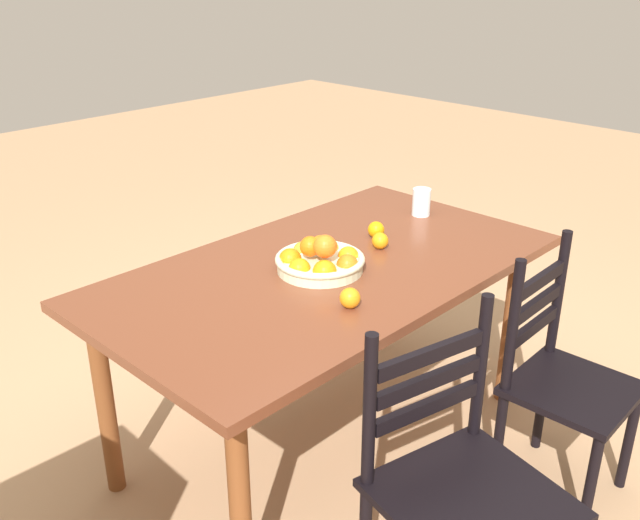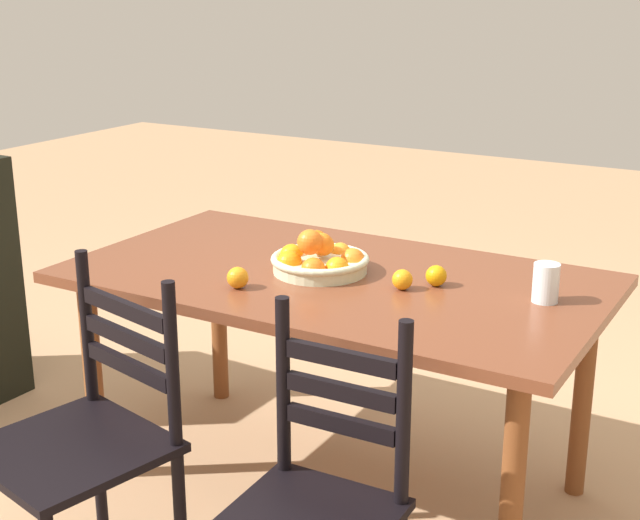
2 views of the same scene
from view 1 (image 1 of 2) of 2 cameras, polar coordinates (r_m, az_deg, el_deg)
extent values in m
plane|color=tan|center=(2.91, 0.54, -14.14)|extent=(12.00, 12.00, 0.00)
cube|color=brown|center=(2.53, 0.61, -0.83)|extent=(1.69, 0.94, 0.04)
cylinder|color=brown|center=(3.40, 4.67, -1.18)|extent=(0.06, 0.06, 0.72)
cylinder|color=brown|center=(2.58, -16.93, -11.04)|extent=(0.06, 0.06, 0.72)
cylinder|color=brown|center=(3.05, 15.10, -5.07)|extent=(0.06, 0.06, 0.72)
cylinder|color=brown|center=(2.10, -6.46, -19.31)|extent=(0.06, 0.06, 0.72)
cube|color=black|center=(2.03, 12.12, -18.40)|extent=(0.55, 0.55, 0.03)
cylinder|color=black|center=(2.40, 11.76, -17.97)|extent=(0.04, 0.04, 0.43)
cylinder|color=black|center=(1.89, 4.00, -12.08)|extent=(0.04, 0.04, 0.46)
cylinder|color=black|center=(2.12, 12.82, -8.37)|extent=(0.04, 0.04, 0.46)
cube|color=black|center=(2.03, 8.58, -11.68)|extent=(0.36, 0.11, 0.04)
cube|color=black|center=(1.98, 8.73, -9.67)|extent=(0.36, 0.11, 0.04)
cube|color=black|center=(1.94, 8.88, -7.56)|extent=(0.36, 0.11, 0.04)
cube|color=black|center=(2.59, 19.73, -9.77)|extent=(0.40, 0.40, 0.03)
cylinder|color=black|center=(2.54, 20.96, -16.75)|extent=(0.04, 0.04, 0.41)
cylinder|color=black|center=(2.80, 23.67, -13.09)|extent=(0.04, 0.04, 0.41)
cylinder|color=black|center=(2.63, 14.19, -14.11)|extent=(0.04, 0.04, 0.41)
cylinder|color=black|center=(2.88, 17.46, -10.87)|extent=(0.04, 0.04, 0.41)
cylinder|color=black|center=(2.38, 15.30, -5.19)|extent=(0.04, 0.04, 0.47)
cylinder|color=black|center=(2.65, 18.68, -2.52)|extent=(0.04, 0.04, 0.47)
cube|color=black|center=(2.55, 16.90, -5.14)|extent=(0.30, 0.03, 0.04)
cube|color=black|center=(2.51, 17.14, -3.38)|extent=(0.30, 0.03, 0.04)
cube|color=black|center=(2.47, 17.38, -1.56)|extent=(0.30, 0.03, 0.04)
cylinder|color=beige|center=(2.48, 0.00, -0.38)|extent=(0.30, 0.30, 0.04)
torus|color=beige|center=(2.47, 0.00, 0.08)|extent=(0.32, 0.32, 0.02)
sphere|color=orange|center=(2.40, -1.66, -0.76)|extent=(0.08, 0.08, 0.08)
sphere|color=orange|center=(2.37, 0.38, -0.99)|extent=(0.08, 0.08, 0.08)
sphere|color=orange|center=(2.43, 2.23, -0.43)|extent=(0.08, 0.08, 0.08)
sphere|color=orange|center=(2.50, 2.29, 0.26)|extent=(0.08, 0.08, 0.08)
sphere|color=orange|center=(2.56, 0.66, 0.91)|extent=(0.08, 0.08, 0.08)
sphere|color=orange|center=(2.55, -1.39, 0.73)|extent=(0.07, 0.07, 0.07)
sphere|color=orange|center=(2.47, -2.42, 0.01)|extent=(0.08, 0.08, 0.08)
sphere|color=orange|center=(2.41, 0.41, 1.10)|extent=(0.08, 0.08, 0.08)
sphere|color=orange|center=(2.46, -0.07, 1.17)|extent=(0.07, 0.07, 0.07)
sphere|color=orange|center=(2.45, 0.05, 1.18)|extent=(0.07, 0.07, 0.07)
sphere|color=orange|center=(2.44, -0.80, 1.11)|extent=(0.07, 0.07, 0.07)
sphere|color=orange|center=(2.22, 2.43, -3.08)|extent=(0.07, 0.07, 0.07)
sphere|color=orange|center=(2.67, 4.87, 1.56)|extent=(0.06, 0.06, 0.06)
sphere|color=orange|center=(2.77, 4.55, 2.46)|extent=(0.06, 0.06, 0.06)
cylinder|color=silver|center=(3.02, 8.18, 4.65)|extent=(0.08, 0.08, 0.12)
camera|label=2|loc=(3.12, 60.59, 9.54)|focal=50.93mm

